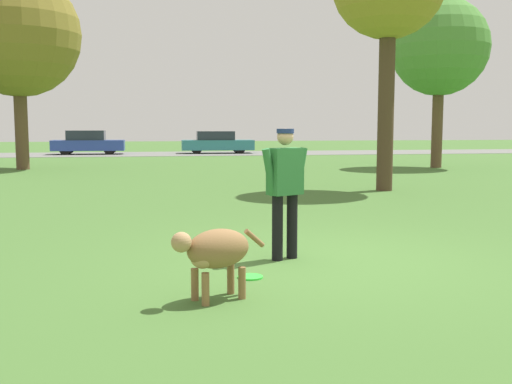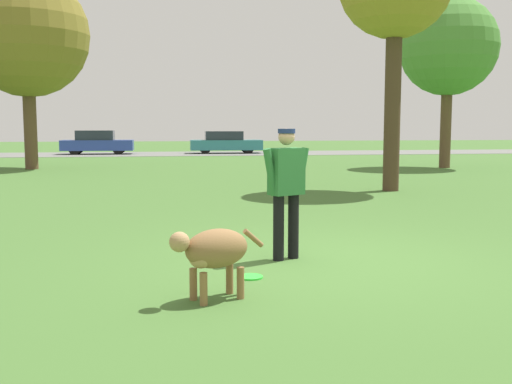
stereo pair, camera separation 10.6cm
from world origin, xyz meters
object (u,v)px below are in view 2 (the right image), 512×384
at_px(tree_far_right, 448,47).
at_px(tree_far_left, 27,35).
at_px(dog, 213,251).
at_px(person, 286,184).
at_px(parked_car_blue, 97,143).
at_px(parked_car_teal, 225,143).
at_px(frisbee, 250,277).

xyz_separation_m(tree_far_right, tree_far_left, (-15.61, 1.82, 0.33)).
height_order(dog, tree_far_left, tree_far_left).
xyz_separation_m(person, parked_car_blue, (-4.97, 28.74, -0.24)).
height_order(person, parked_car_teal, person).
bearing_deg(parked_car_blue, person, -79.63).
bearing_deg(parked_car_teal, parked_car_blue, -178.34).
bearing_deg(dog, person, -146.91).
relative_size(dog, parked_car_blue, 0.23).
bearing_deg(parked_car_teal, tree_far_right, -61.79).
xyz_separation_m(dog, tree_far_left, (-5.17, 18.11, 4.45)).
bearing_deg(tree_far_left, person, -69.56).
bearing_deg(dog, tree_far_right, -146.51).
distance_m(person, parked_car_blue, 29.17).
height_order(tree_far_left, parked_car_blue, tree_far_left).
xyz_separation_m(tree_far_left, parked_car_blue, (1.21, 12.17, -4.24)).
xyz_separation_m(person, dog, (-1.01, -1.55, -0.45)).
xyz_separation_m(parked_car_blue, parked_car_teal, (7.44, -0.01, -0.03)).
height_order(parked_car_blue, parked_car_teal, parked_car_blue).
height_order(person, parked_car_blue, person).
xyz_separation_m(tree_far_right, parked_car_blue, (-14.40, 13.99, -3.90)).
distance_m(person, dog, 1.90).
bearing_deg(parked_car_blue, parked_car_teal, 0.46).
bearing_deg(person, tree_far_left, 85.08).
relative_size(dog, frisbee, 3.50).
bearing_deg(tree_far_right, parked_car_teal, 116.45).
distance_m(person, tree_far_left, 18.12).
relative_size(frisbee, parked_car_blue, 0.07).
bearing_deg(tree_far_left, parked_car_teal, 54.58).
xyz_separation_m(frisbee, parked_car_teal, (3.03, 29.53, 0.63)).
bearing_deg(person, dog, -148.41).
distance_m(dog, parked_car_teal, 30.47).
xyz_separation_m(dog, parked_car_blue, (-3.96, 30.29, 0.21)).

